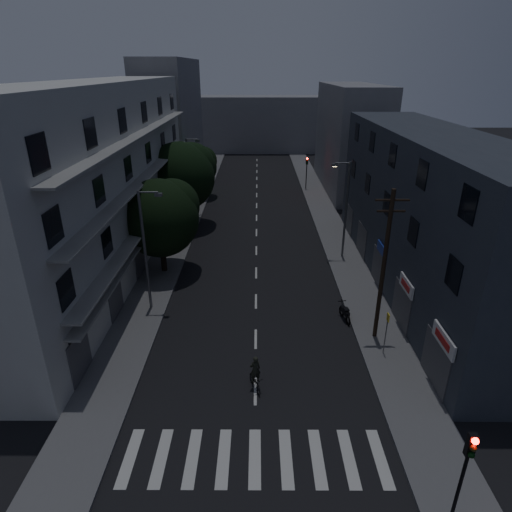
{
  "coord_description": "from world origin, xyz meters",
  "views": [
    {
      "loc": [
        0.09,
        -14.86,
        14.86
      ],
      "look_at": [
        0.0,
        12.0,
        3.0
      ],
      "focal_mm": 30.0,
      "sensor_mm": 36.0,
      "label": 1
    }
  ],
  "objects_px": {
    "bus_stop_sign": "(387,326)",
    "motorcycle": "(345,313)",
    "traffic_signal_near": "(467,462)",
    "cyclist": "(255,378)",
    "utility_pole": "(384,264)"
  },
  "relations": [
    {
      "from": "utility_pole",
      "to": "cyclist",
      "type": "bearing_deg",
      "value": -148.22
    },
    {
      "from": "cyclist",
      "to": "traffic_signal_near",
      "type": "bearing_deg",
      "value": -65.63
    },
    {
      "from": "traffic_signal_near",
      "to": "bus_stop_sign",
      "type": "xyz_separation_m",
      "value": [
        0.25,
        9.81,
        -1.21
      ]
    },
    {
      "from": "bus_stop_sign",
      "to": "traffic_signal_near",
      "type": "bearing_deg",
      "value": -91.46
    },
    {
      "from": "motorcycle",
      "to": "utility_pole",
      "type": "bearing_deg",
      "value": -65.27
    },
    {
      "from": "bus_stop_sign",
      "to": "cyclist",
      "type": "distance_m",
      "value": 7.82
    },
    {
      "from": "bus_stop_sign",
      "to": "motorcycle",
      "type": "height_order",
      "value": "bus_stop_sign"
    },
    {
      "from": "utility_pole",
      "to": "motorcycle",
      "type": "height_order",
      "value": "utility_pole"
    },
    {
      "from": "traffic_signal_near",
      "to": "utility_pole",
      "type": "distance_m",
      "value": 11.61
    },
    {
      "from": "traffic_signal_near",
      "to": "utility_pole",
      "type": "xyz_separation_m",
      "value": [
        0.18,
        11.47,
        1.77
      ]
    },
    {
      "from": "motorcycle",
      "to": "cyclist",
      "type": "relative_size",
      "value": 0.95
    },
    {
      "from": "utility_pole",
      "to": "cyclist",
      "type": "relative_size",
      "value": 4.69
    },
    {
      "from": "traffic_signal_near",
      "to": "bus_stop_sign",
      "type": "bearing_deg",
      "value": 88.54
    },
    {
      "from": "bus_stop_sign",
      "to": "cyclist",
      "type": "bearing_deg",
      "value": -159.04
    },
    {
      "from": "traffic_signal_near",
      "to": "motorcycle",
      "type": "xyz_separation_m",
      "value": [
        -1.24,
        13.5,
        -2.63
      ]
    }
  ]
}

